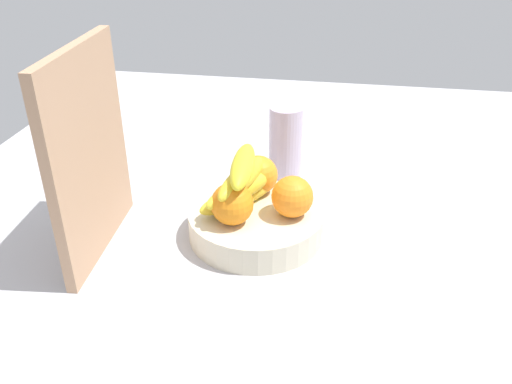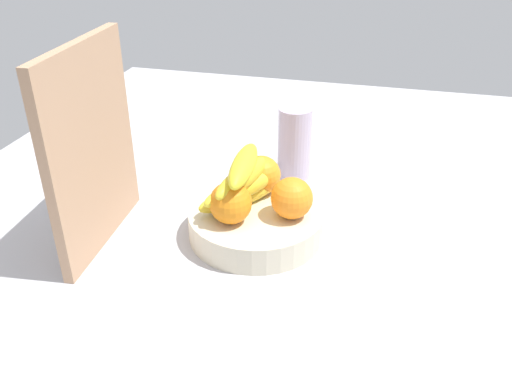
{
  "view_description": "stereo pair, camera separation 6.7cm",
  "coord_description": "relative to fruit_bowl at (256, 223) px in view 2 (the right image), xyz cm",
  "views": [
    {
      "loc": [
        -85.88,
        -15.04,
        56.38
      ],
      "look_at": [
        -3.82,
        -0.78,
        9.18
      ],
      "focal_mm": 37.54,
      "sensor_mm": 36.0,
      "label": 1
    },
    {
      "loc": [
        -84.46,
        -21.63,
        56.38
      ],
      "look_at": [
        -3.82,
        -0.78,
        9.18
      ],
      "focal_mm": 37.54,
      "sensor_mm": 36.0,
      "label": 2
    }
  ],
  "objects": [
    {
      "name": "thermos_tumbler",
      "position": [
        24.93,
        -2.25,
        5.48
      ],
      "size": [
        7.3,
        7.3,
        16.13
      ],
      "primitive_type": "cylinder",
      "color": "#BFAEC5",
      "rests_on": "ground_plane"
    },
    {
      "name": "orange_front_left",
      "position": [
        -0.13,
        -6.57,
        6.34
      ],
      "size": [
        7.51,
        7.51,
        7.51
      ],
      "primitive_type": "sphere",
      "color": "orange",
      "rests_on": "fruit_bowl"
    },
    {
      "name": "orange_center",
      "position": [
        -4.41,
        3.43,
        6.34
      ],
      "size": [
        7.51,
        7.51,
        7.51
      ],
      "primitive_type": "sphere",
      "color": "orange",
      "rests_on": "fruit_bowl"
    },
    {
      "name": "orange_front_right",
      "position": [
        7.0,
        0.5,
        6.34
      ],
      "size": [
        7.51,
        7.51,
        7.51
      ],
      "primitive_type": "sphere",
      "color": "orange",
      "rests_on": "fruit_bowl"
    },
    {
      "name": "banana_bunch",
      "position": [
        0.66,
        2.86,
        7.89
      ],
      "size": [
        17.83,
        14.03,
        10.6
      ],
      "color": "gold",
      "rests_on": "fruit_bowl"
    },
    {
      "name": "ground_plane",
      "position": [
        3.82,
        0.78,
        -4.09
      ],
      "size": [
        180.0,
        140.0,
        3.0
      ],
      "primitive_type": "cube",
      "color": "#AEAEB3"
    },
    {
      "name": "fruit_bowl",
      "position": [
        0.0,
        0.0,
        0.0
      ],
      "size": [
        24.87,
        24.87,
        5.18
      ],
      "primitive_type": "cylinder",
      "color": "beige",
      "rests_on": "ground_plane"
    },
    {
      "name": "cutting_board",
      "position": [
        -7.6,
        26.92,
        15.41
      ],
      "size": [
        28.06,
        3.29,
        36.0
      ],
      "primitive_type": "cube",
      "rotation": [
        0.0,
        0.0,
        0.05
      ],
      "color": "tan",
      "rests_on": "ground_plane"
    }
  ]
}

